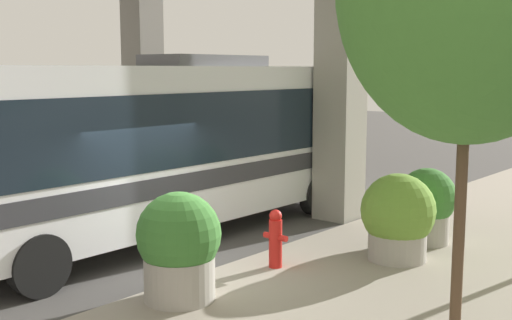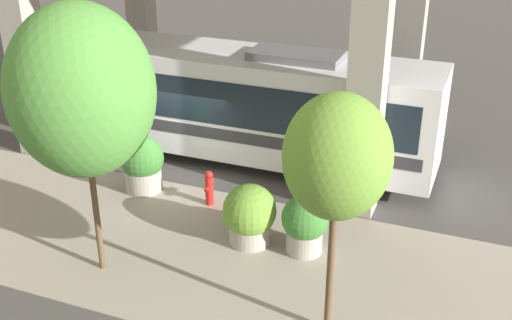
% 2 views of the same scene
% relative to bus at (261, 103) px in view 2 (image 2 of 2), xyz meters
% --- Properties ---
extents(ground_plane, '(80.00, 80.00, 0.00)m').
position_rel_bus_xyz_m(ground_plane, '(-2.35, 1.81, -2.05)').
color(ground_plane, '#474442').
rests_on(ground_plane, ground).
extents(sidewalk_strip, '(6.00, 40.00, 0.02)m').
position_rel_bus_xyz_m(sidewalk_strip, '(-5.35, 1.81, -2.04)').
color(sidewalk_strip, gray).
rests_on(sidewalk_strip, ground).
extents(bus, '(2.79, 10.93, 3.79)m').
position_rel_bus_xyz_m(bus, '(0.00, 0.00, 0.00)').
color(bus, silver).
rests_on(bus, ground).
extents(fire_hydrant, '(0.49, 0.23, 1.06)m').
position_rel_bus_xyz_m(fire_hydrant, '(-3.13, 0.36, -1.52)').
color(fire_hydrant, red).
rests_on(fire_hydrant, ground).
extents(planter_front, '(1.28, 1.28, 1.68)m').
position_rel_bus_xyz_m(planter_front, '(-3.03, 2.55, -1.20)').
color(planter_front, '#9E998E').
rests_on(planter_front, ground).
extents(planter_middle, '(1.16, 1.16, 1.54)m').
position_rel_bus_xyz_m(planter_middle, '(-4.43, -2.86, -1.25)').
color(planter_middle, '#9E998E').
rests_on(planter_middle, ground).
extents(planter_back, '(1.36, 1.36, 1.62)m').
position_rel_bus_xyz_m(planter_back, '(-4.55, -1.44, -1.24)').
color(planter_back, '#9E998E').
rests_on(planter_back, ground).
extents(street_tree_near, '(3.16, 3.16, 6.38)m').
position_rel_bus_xyz_m(street_tree_near, '(-6.89, 1.42, 2.43)').
color(street_tree_near, brown).
rests_on(street_tree_near, ground).
extents(street_tree_far, '(2.04, 2.04, 5.22)m').
position_rel_bus_xyz_m(street_tree_far, '(-7.07, -4.20, 1.93)').
color(street_tree_far, brown).
rests_on(street_tree_far, ground).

